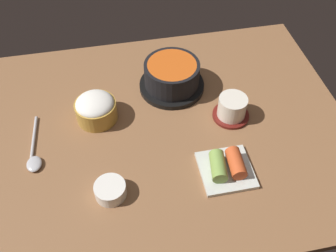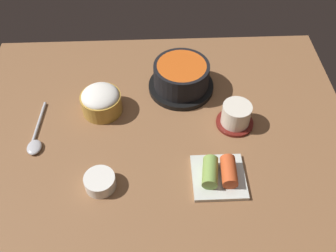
{
  "view_description": "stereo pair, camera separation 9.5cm",
  "coord_description": "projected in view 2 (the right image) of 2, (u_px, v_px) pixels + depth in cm",
  "views": [
    {
      "loc": [
        -9.99,
        -62.5,
        76.8
      ],
      "look_at": [
        2.0,
        -2.0,
        5.0
      ],
      "focal_mm": 40.36,
      "sensor_mm": 36.0,
      "label": 1
    },
    {
      "loc": [
        -0.61,
        -63.62,
        76.8
      ],
      "look_at": [
        2.0,
        -2.0,
        5.0
      ],
      "focal_mm": 40.36,
      "sensor_mm": 36.0,
      "label": 2
    }
  ],
  "objects": [
    {
      "name": "tea_cup_with_saucer",
      "position": [
        236.0,
        115.0,
        0.97
      ],
      "size": [
        9.73,
        9.73,
        6.51
      ],
      "color": "maroon",
      "rests_on": "dining_table"
    },
    {
      "name": "side_bowl_near",
      "position": [
        100.0,
        182.0,
        0.85
      ],
      "size": [
        7.13,
        7.13,
        3.33
      ],
      "color": "white",
      "rests_on": "dining_table"
    },
    {
      "name": "spoon",
      "position": [
        36.0,
        140.0,
        0.95
      ],
      "size": [
        3.6,
        17.91,
        1.35
      ],
      "color": "#B7B7BC",
      "rests_on": "dining_table"
    },
    {
      "name": "kimchi_plate",
      "position": [
        219.0,
        174.0,
        0.87
      ],
      "size": [
        12.25,
        12.25,
        4.56
      ],
      "color": "silver",
      "rests_on": "dining_table"
    },
    {
      "name": "dining_table",
      "position": [
        160.0,
        130.0,
        0.99
      ],
      "size": [
        100.0,
        76.0,
        2.0
      ],
      "primitive_type": "cube",
      "color": "brown",
      "rests_on": "ground"
    },
    {
      "name": "stone_pot",
      "position": [
        181.0,
        77.0,
        1.05
      ],
      "size": [
        18.39,
        18.39,
        8.4
      ],
      "color": "black",
      "rests_on": "dining_table"
    },
    {
      "name": "rice_bowl",
      "position": [
        101.0,
        101.0,
        1.0
      ],
      "size": [
        10.75,
        10.75,
        7.24
      ],
      "color": "#B78C38",
      "rests_on": "dining_table"
    }
  ]
}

